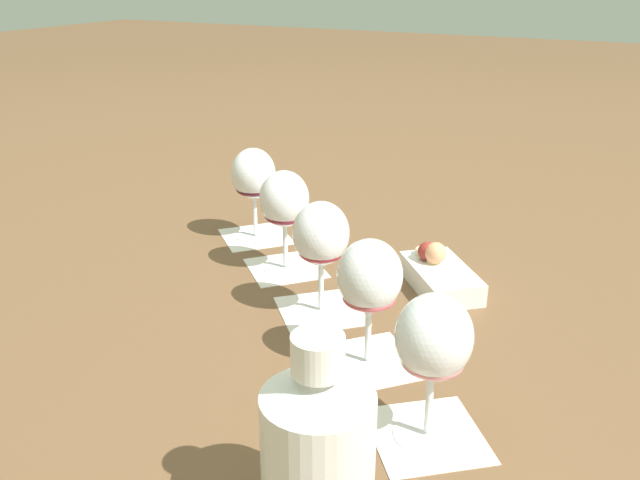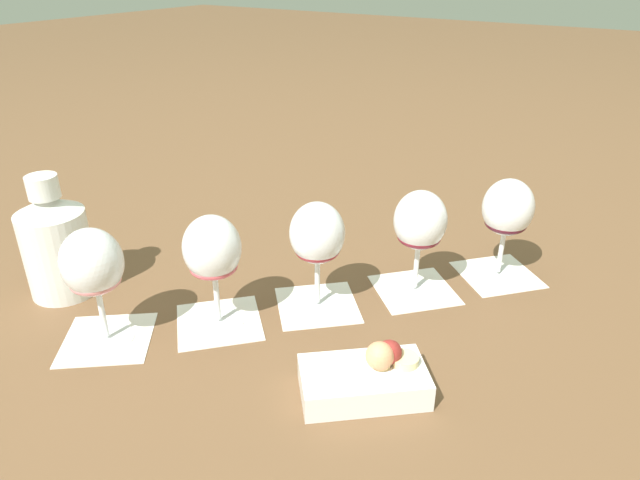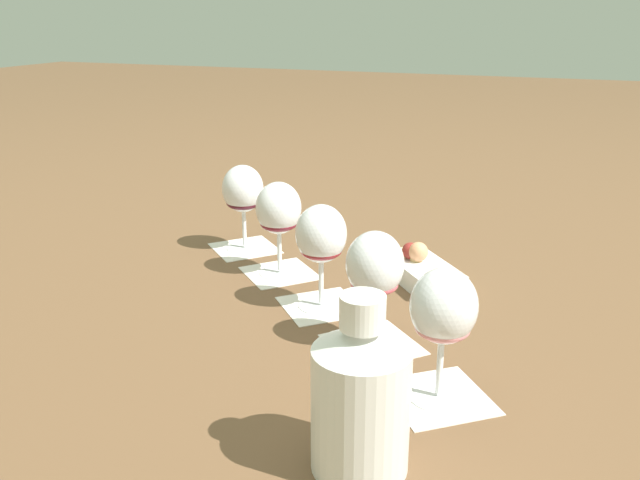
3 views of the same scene
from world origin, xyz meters
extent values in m
plane|color=brown|center=(0.00, 0.00, 0.00)|extent=(8.00, 8.00, 0.00)
cube|color=silver|center=(-0.23, 0.20, 0.00)|extent=(0.16, 0.16, 0.00)
cube|color=silver|center=(-0.11, 0.10, 0.00)|extent=(0.17, 0.16, 0.00)
cube|color=silver|center=(0.00, 0.01, 0.00)|extent=(0.16, 0.16, 0.00)
cube|color=silver|center=(0.12, -0.10, 0.00)|extent=(0.16, 0.16, 0.00)
cube|color=silver|center=(0.24, -0.19, 0.00)|extent=(0.16, 0.16, 0.00)
cylinder|color=white|center=(-0.23, 0.20, 0.00)|extent=(0.07, 0.07, 0.01)
cylinder|color=white|center=(-0.23, 0.20, 0.05)|extent=(0.01, 0.01, 0.08)
ellipsoid|color=white|center=(-0.23, 0.20, 0.12)|extent=(0.08, 0.08, 0.09)
ellipsoid|color=pink|center=(-0.23, 0.20, 0.09)|extent=(0.07, 0.07, 0.03)
cylinder|color=white|center=(-0.11, 0.10, 0.00)|extent=(0.07, 0.07, 0.01)
cylinder|color=white|center=(-0.11, 0.10, 0.05)|extent=(0.01, 0.01, 0.08)
ellipsoid|color=white|center=(-0.11, 0.10, 0.12)|extent=(0.08, 0.08, 0.09)
ellipsoid|color=#C84E58|center=(-0.11, 0.10, 0.09)|extent=(0.07, 0.07, 0.02)
cylinder|color=white|center=(0.00, 0.01, 0.00)|extent=(0.07, 0.07, 0.01)
cylinder|color=white|center=(0.00, 0.01, 0.05)|extent=(0.01, 0.01, 0.08)
ellipsoid|color=white|center=(0.00, 0.01, 0.12)|extent=(0.08, 0.08, 0.09)
ellipsoid|color=maroon|center=(0.00, 0.01, 0.10)|extent=(0.07, 0.07, 0.03)
cylinder|color=white|center=(0.12, -0.10, 0.00)|extent=(0.07, 0.07, 0.01)
cylinder|color=white|center=(0.12, -0.10, 0.05)|extent=(0.01, 0.01, 0.08)
ellipsoid|color=white|center=(0.12, -0.10, 0.12)|extent=(0.08, 0.08, 0.09)
ellipsoid|color=maroon|center=(0.12, -0.10, 0.09)|extent=(0.07, 0.07, 0.03)
cylinder|color=white|center=(0.24, -0.19, 0.00)|extent=(0.07, 0.07, 0.01)
cylinder|color=white|center=(0.24, -0.19, 0.05)|extent=(0.01, 0.01, 0.08)
ellipsoid|color=white|center=(0.24, -0.19, 0.12)|extent=(0.08, 0.08, 0.09)
ellipsoid|color=#4D1524|center=(0.24, -0.19, 0.09)|extent=(0.07, 0.07, 0.03)
cylinder|color=white|center=(-0.18, 0.36, 0.07)|extent=(0.10, 0.10, 0.13)
cone|color=white|center=(-0.18, 0.36, 0.15)|extent=(0.10, 0.10, 0.02)
cylinder|color=white|center=(-0.18, 0.36, 0.17)|extent=(0.04, 0.04, 0.03)
cube|color=white|center=(-0.13, -0.15, 0.02)|extent=(0.16, 0.17, 0.03)
sphere|color=maroon|center=(-0.10, -0.16, 0.05)|extent=(0.03, 0.03, 0.03)
sphere|color=tan|center=(-0.12, -0.16, 0.05)|extent=(0.03, 0.03, 0.03)
cylinder|color=#DBB775|center=(-0.11, -0.16, 0.04)|extent=(0.02, 0.02, 0.01)
cylinder|color=beige|center=(-0.09, -0.18, 0.04)|extent=(0.03, 0.03, 0.01)
camera|label=1|loc=(-0.40, 0.78, 0.47)|focal=38.00mm
camera|label=2|loc=(-0.60, -0.39, 0.48)|focal=32.00mm
camera|label=3|loc=(-0.35, 0.92, 0.45)|focal=38.00mm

